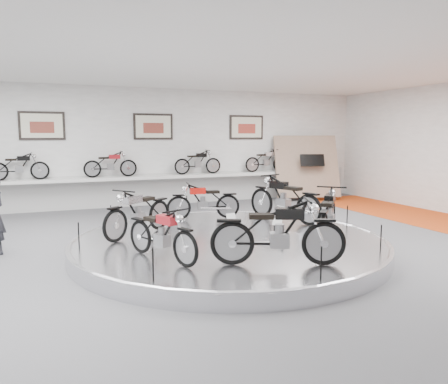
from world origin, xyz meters
name	(u,v)px	position (x,y,z in m)	size (l,w,h in m)	color
floor	(235,255)	(0.00, 0.00, 0.00)	(16.00, 16.00, 0.00)	#4C4C4E
ceiling	(236,51)	(0.00, 0.00, 4.00)	(16.00, 16.00, 0.00)	white
wall_back	(153,147)	(0.00, 7.00, 2.00)	(16.00, 16.00, 0.00)	white
dado_band	(154,189)	(0.00, 6.98, 0.55)	(15.68, 0.04, 1.10)	#BCBCBA
display_platform	(229,245)	(0.00, 0.30, 0.15)	(6.40, 6.40, 0.30)	silver
platform_rim	(229,239)	(0.00, 0.30, 0.27)	(6.40, 6.40, 0.10)	#B2B2BA
shelf	(156,177)	(0.00, 6.70, 1.00)	(11.00, 0.55, 0.10)	silver
poster_left	(42,126)	(-3.50, 6.96, 2.70)	(1.35, 0.06, 0.88)	beige
poster_center	(153,127)	(0.00, 6.96, 2.70)	(1.35, 0.06, 0.88)	beige
poster_right	(247,127)	(3.50, 6.96, 2.70)	(1.35, 0.06, 0.88)	beige
display_panel	(307,166)	(5.60, 6.10, 1.25)	(2.40, 0.12, 2.40)	#8E715F
shelf_bike_a	(19,168)	(-4.20, 6.70, 1.42)	(1.22, 0.42, 0.73)	black
shelf_bike_b	(111,166)	(-1.50, 6.70, 1.42)	(1.22, 0.42, 0.73)	maroon
shelf_bike_c	(198,164)	(1.50, 6.70, 1.42)	(1.22, 0.42, 0.73)	black
shelf_bike_d	(266,162)	(4.20, 6.70, 1.42)	(1.22, 0.42, 0.73)	#B0AFB4
bike_a	(284,198)	(1.95, 1.45, 0.86)	(1.92, 0.68, 1.13)	black
bike_b	(204,201)	(0.18, 2.40, 0.76)	(1.58, 0.56, 0.93)	red
bike_c	(138,212)	(-1.69, 1.20, 0.81)	(1.73, 0.61, 1.02)	#B0AFB4
bike_d	(162,234)	(-1.69, -0.76, 0.76)	(1.55, 0.55, 0.91)	maroon
bike_e	(278,232)	(-0.02, -1.77, 0.85)	(1.87, 0.66, 1.10)	black
bike_f	(328,214)	(1.78, -0.63, 0.83)	(1.79, 0.63, 1.05)	black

